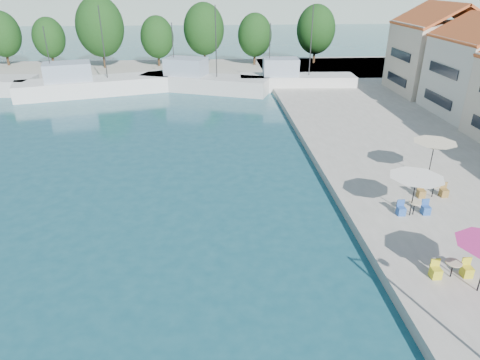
{
  "coord_description": "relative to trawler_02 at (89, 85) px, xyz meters",
  "views": [
    {
      "loc": [
        -1.37,
        3.49,
        12.34
      ],
      "look_at": [
        0.13,
        26.0,
        1.75
      ],
      "focal_mm": 32.0,
      "sensor_mm": 36.0,
      "label": 1
    }
  ],
  "objects": [
    {
      "name": "cafe_table_03",
      "position": [
        27.34,
        -29.6,
        -0.18
      ],
      "size": [
        1.82,
        0.7,
        0.76
      ],
      "color": "black",
      "rests_on": "quay_right"
    },
    {
      "name": "trawler_04",
      "position": [
        24.55,
        0.63,
        0.0
      ],
      "size": [
        14.09,
        4.2,
        10.2
      ],
      "rotation": [
        0.0,
        0.0,
        -0.04
      ],
      "color": "silver",
      "rests_on": "ground"
    },
    {
      "name": "tree_06",
      "position": [
        13.51,
        15.52,
        4.66
      ],
      "size": [
        6.0,
        6.0,
        8.88
      ],
      "color": "#3F2B19",
      "rests_on": "quay_far"
    },
    {
      "name": "umbrella_white",
      "position": [
        25.07,
        -31.66,
        1.59
      ],
      "size": [
        2.9,
        2.9,
        2.31
      ],
      "color": "black",
      "rests_on": "quay_right"
    },
    {
      "name": "umbrella_cream",
      "position": [
        28.35,
        -26.96,
        1.76
      ],
      "size": [
        2.71,
        2.71,
        2.48
      ],
      "color": "black",
      "rests_on": "quay_right"
    },
    {
      "name": "building_06",
      "position": [
        39.77,
        -3.94,
        4.43
      ],
      "size": [
        9.0,
        8.8,
        10.2
      ],
      "color": "beige",
      "rests_on": "quay_right"
    },
    {
      "name": "tree_05",
      "position": [
        6.63,
        14.79,
        3.65
      ],
      "size": [
        4.83,
        4.83,
        7.15
      ],
      "color": "#3F2B19",
      "rests_on": "quay_far"
    },
    {
      "name": "tree_02",
      "position": [
        -16.16,
        16.72,
        4.03
      ],
      "size": [
        5.26,
        5.26,
        7.79
      ],
      "color": "#3F2B19",
      "rests_on": "quay_far"
    },
    {
      "name": "tree_04",
      "position": [
        -1.15,
        13.78,
        5.23
      ],
      "size": [
        6.67,
        6.67,
        9.87
      ],
      "color": "#3F2B19",
      "rests_on": "quay_far"
    },
    {
      "name": "quay_far",
      "position": [
        7.77,
        12.06,
        -0.77
      ],
      "size": [
        90.0,
        16.0,
        0.6
      ],
      "primitive_type": "cube",
      "color": "#A19E91",
      "rests_on": "ground"
    },
    {
      "name": "tree_07",
      "position": [
        21.02,
        14.75,
        3.83
      ],
      "size": [
        5.04,
        5.04,
        7.46
      ],
      "color": "#3F2B19",
      "rests_on": "quay_far"
    },
    {
      "name": "trawler_03",
      "position": [
        13.2,
        0.99,
        0.0
      ],
      "size": [
        16.13,
        9.32,
        10.2
      ],
      "rotation": [
        0.0,
        0.0,
        -0.36
      ],
      "color": "silver",
      "rests_on": "ground"
    },
    {
      "name": "tree_03",
      "position": [
        -9.46,
        16.5,
        3.52
      ],
      "size": [
        4.67,
        4.67,
        6.91
      ],
      "color": "#3F2B19",
      "rests_on": "quay_far"
    },
    {
      "name": "cafe_table_02",
      "position": [
        25.29,
        -31.58,
        -0.18
      ],
      "size": [
        1.82,
        0.7,
        0.76
      ],
      "color": "black",
      "rests_on": "quay_right"
    },
    {
      "name": "tree_08",
      "position": [
        30.38,
        15.68,
        4.48
      ],
      "size": [
        5.79,
        5.79,
        8.57
      ],
      "color": "#3F2B19",
      "rests_on": "quay_far"
    },
    {
      "name": "cafe_table_01",
      "position": [
        24.56,
        -37.01,
        -0.18
      ],
      "size": [
        1.82,
        0.7,
        0.76
      ],
      "color": "black",
      "rests_on": "quay_right"
    },
    {
      "name": "trawler_02",
      "position": [
        0.0,
        0.0,
        0.0
      ],
      "size": [
        17.77,
        9.04,
        10.2
      ],
      "rotation": [
        0.0,
        0.0,
        0.28
      ],
      "color": "white",
      "rests_on": "ground"
    }
  ]
}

